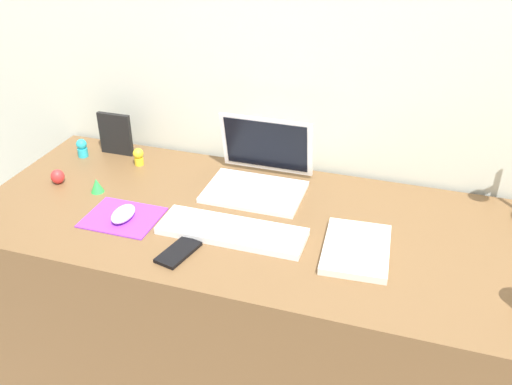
{
  "coord_description": "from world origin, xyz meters",
  "views": [
    {
      "loc": [
        0.38,
        -1.28,
        1.62
      ],
      "look_at": [
        -0.03,
        0.0,
        0.83
      ],
      "focal_mm": 39.1,
      "sensor_mm": 36.0,
      "label": 1
    }
  ],
  "objects_px": {
    "toy_figurine_red": "(58,177)",
    "toy_figurine_yellow": "(138,156)",
    "picture_frame": "(115,134)",
    "laptop": "(260,170)",
    "cell_phone": "(178,252)",
    "notebook_pad": "(356,249)",
    "keyboard": "(232,231)",
    "toy_figurine_cyan": "(82,148)",
    "toy_figurine_green": "(97,185)",
    "mouse": "(123,214)"
  },
  "relations": [
    {
      "from": "toy_figurine_red",
      "to": "mouse",
      "type": "bearing_deg",
      "value": -22.85
    },
    {
      "from": "picture_frame",
      "to": "laptop",
      "type": "bearing_deg",
      "value": -6.82
    },
    {
      "from": "keyboard",
      "to": "mouse",
      "type": "relative_size",
      "value": 4.27
    },
    {
      "from": "toy_figurine_cyan",
      "to": "picture_frame",
      "type": "bearing_deg",
      "value": 28.81
    },
    {
      "from": "laptop",
      "to": "cell_phone",
      "type": "distance_m",
      "value": 0.43
    },
    {
      "from": "keyboard",
      "to": "toy_figurine_cyan",
      "type": "distance_m",
      "value": 0.72
    },
    {
      "from": "toy_figurine_red",
      "to": "toy_figurine_yellow",
      "type": "xyz_separation_m",
      "value": [
        0.19,
        0.19,
        0.01
      ]
    },
    {
      "from": "cell_phone",
      "to": "keyboard",
      "type": "bearing_deg",
      "value": 64.08
    },
    {
      "from": "laptop",
      "to": "toy_figurine_yellow",
      "type": "relative_size",
      "value": 4.99
    },
    {
      "from": "mouse",
      "to": "picture_frame",
      "type": "height_order",
      "value": "picture_frame"
    },
    {
      "from": "toy_figurine_red",
      "to": "picture_frame",
      "type": "bearing_deg",
      "value": 73.72
    },
    {
      "from": "cell_phone",
      "to": "toy_figurine_red",
      "type": "distance_m",
      "value": 0.57
    },
    {
      "from": "mouse",
      "to": "toy_figurine_cyan",
      "type": "height_order",
      "value": "toy_figurine_cyan"
    },
    {
      "from": "notebook_pad",
      "to": "toy_figurine_green",
      "type": "relative_size",
      "value": 5.25
    },
    {
      "from": "cell_phone",
      "to": "laptop",
      "type": "bearing_deg",
      "value": 90.32
    },
    {
      "from": "toy_figurine_cyan",
      "to": "toy_figurine_red",
      "type": "height_order",
      "value": "toy_figurine_cyan"
    },
    {
      "from": "laptop",
      "to": "toy_figurine_green",
      "type": "relative_size",
      "value": 6.56
    },
    {
      "from": "keyboard",
      "to": "mouse",
      "type": "bearing_deg",
      "value": -175.12
    },
    {
      "from": "notebook_pad",
      "to": "cell_phone",
      "type": "bearing_deg",
      "value": -165.15
    },
    {
      "from": "laptop",
      "to": "keyboard",
      "type": "bearing_deg",
      "value": -88.2
    },
    {
      "from": "cell_phone",
      "to": "toy_figurine_red",
      "type": "relative_size",
      "value": 2.7
    },
    {
      "from": "laptop",
      "to": "toy_figurine_cyan",
      "type": "relative_size",
      "value": 4.61
    },
    {
      "from": "toy_figurine_green",
      "to": "toy_figurine_red",
      "type": "distance_m",
      "value": 0.15
    },
    {
      "from": "notebook_pad",
      "to": "picture_frame",
      "type": "xyz_separation_m",
      "value": [
        -0.9,
        0.33,
        0.06
      ]
    },
    {
      "from": "laptop",
      "to": "cell_phone",
      "type": "xyz_separation_m",
      "value": [
        -0.09,
        -0.41,
        -0.05
      ]
    },
    {
      "from": "toy_figurine_green",
      "to": "cell_phone",
      "type": "bearing_deg",
      "value": -30.33
    },
    {
      "from": "keyboard",
      "to": "picture_frame",
      "type": "distance_m",
      "value": 0.66
    },
    {
      "from": "laptop",
      "to": "picture_frame",
      "type": "relative_size",
      "value": 2.0
    },
    {
      "from": "notebook_pad",
      "to": "toy_figurine_yellow",
      "type": "distance_m",
      "value": 0.83
    },
    {
      "from": "cell_phone",
      "to": "toy_figurine_yellow",
      "type": "distance_m",
      "value": 0.54
    },
    {
      "from": "mouse",
      "to": "toy_figurine_red",
      "type": "xyz_separation_m",
      "value": [
        -0.31,
        0.13,
        0.0
      ]
    },
    {
      "from": "toy_figurine_green",
      "to": "toy_figurine_red",
      "type": "relative_size",
      "value": 0.97
    },
    {
      "from": "keyboard",
      "to": "toy_figurine_yellow",
      "type": "bearing_deg",
      "value": 146.21
    },
    {
      "from": "mouse",
      "to": "toy_figurine_cyan",
      "type": "bearing_deg",
      "value": 136.67
    },
    {
      "from": "picture_frame",
      "to": "toy_figurine_yellow",
      "type": "bearing_deg",
      "value": -25.54
    },
    {
      "from": "mouse",
      "to": "picture_frame",
      "type": "distance_m",
      "value": 0.45
    },
    {
      "from": "notebook_pad",
      "to": "toy_figurine_cyan",
      "type": "relative_size",
      "value": 3.68
    },
    {
      "from": "keyboard",
      "to": "cell_phone",
      "type": "relative_size",
      "value": 3.2
    },
    {
      "from": "keyboard",
      "to": "mouse",
      "type": "height_order",
      "value": "mouse"
    },
    {
      "from": "laptop",
      "to": "toy_figurine_red",
      "type": "xyz_separation_m",
      "value": [
        -0.62,
        -0.18,
        -0.03
      ]
    },
    {
      "from": "picture_frame",
      "to": "toy_figurine_cyan",
      "type": "relative_size",
      "value": 2.3
    },
    {
      "from": "mouse",
      "to": "toy_figurine_red",
      "type": "distance_m",
      "value": 0.33
    },
    {
      "from": "toy_figurine_green",
      "to": "toy_figurine_red",
      "type": "bearing_deg",
      "value": 176.22
    },
    {
      "from": "picture_frame",
      "to": "toy_figurine_cyan",
      "type": "height_order",
      "value": "picture_frame"
    },
    {
      "from": "toy_figurine_cyan",
      "to": "cell_phone",
      "type": "bearing_deg",
      "value": -37.07
    },
    {
      "from": "keyboard",
      "to": "notebook_pad",
      "type": "xyz_separation_m",
      "value": [
        0.34,
        0.02,
        0.0
      ]
    },
    {
      "from": "picture_frame",
      "to": "notebook_pad",
      "type": "bearing_deg",
      "value": -20.12
    },
    {
      "from": "toy_figurine_cyan",
      "to": "toy_figurine_yellow",
      "type": "height_order",
      "value": "toy_figurine_cyan"
    },
    {
      "from": "toy_figurine_red",
      "to": "toy_figurine_green",
      "type": "bearing_deg",
      "value": -3.78
    },
    {
      "from": "toy_figurine_red",
      "to": "toy_figurine_yellow",
      "type": "height_order",
      "value": "toy_figurine_yellow"
    }
  ]
}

